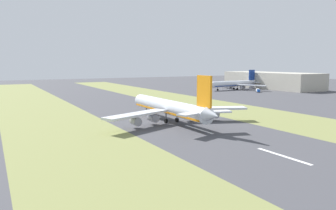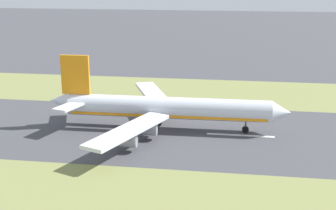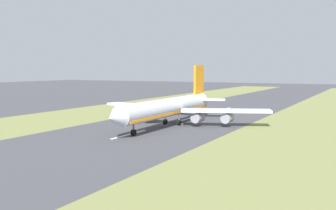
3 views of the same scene
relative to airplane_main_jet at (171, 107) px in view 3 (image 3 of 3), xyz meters
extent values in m
plane|color=#424247|center=(2.12, -0.89, -6.02)|extent=(800.00, 800.00, 0.00)
cube|color=olive|center=(-42.88, -0.89, -6.02)|extent=(40.00, 600.00, 0.01)
cube|color=olive|center=(47.12, -0.89, -6.02)|extent=(40.00, 600.00, 0.01)
cube|color=silver|center=(2.12, -58.09, -6.01)|extent=(1.20, 18.00, 0.01)
cube|color=silver|center=(2.12, -18.09, -6.01)|extent=(1.20, 18.00, 0.01)
cube|color=silver|center=(2.12, 21.91, -6.01)|extent=(1.20, 18.00, 0.01)
cylinder|color=silver|center=(-0.01, 1.91, 0.18)|extent=(6.43, 56.04, 6.00)
cone|color=silver|center=(-0.25, 32.40, 0.18)|extent=(5.92, 5.05, 5.88)
cone|color=silver|center=(0.23, -29.09, 0.98)|extent=(5.15, 6.04, 5.10)
cube|color=orange|center=(-0.01, 1.91, -1.47)|extent=(6.12, 53.80, 0.70)
cube|color=silver|center=(-17.46, -5.45, -0.72)|extent=(29.09, 16.62, 0.90)
cube|color=silver|center=(17.54, -5.18, -0.72)|extent=(29.18, 16.23, 0.90)
cylinder|color=#93939E|center=(-8.98, -2.16, -3.17)|extent=(3.24, 4.82, 3.20)
cylinder|color=#93939E|center=(-17.96, -5.73, -3.17)|extent=(3.24, 4.82, 3.20)
cylinder|color=#93939E|center=(9.02, -2.02, -3.17)|extent=(3.24, 4.82, 3.20)
cylinder|color=#93939E|center=(18.04, -5.45, -3.17)|extent=(3.24, 4.82, 3.20)
cube|color=orange|center=(0.19, -24.09, 8.68)|extent=(0.86, 8.01, 11.00)
cube|color=silver|center=(-5.31, -24.14, 1.18)|extent=(10.88, 7.34, 0.60)
cube|color=silver|center=(5.69, -24.05, 1.18)|extent=(10.86, 7.21, 0.60)
cylinder|color=#59595E|center=(-0.18, 23.18, -3.52)|extent=(0.50, 0.50, 3.20)
cylinder|color=black|center=(-0.18, 23.18, -5.12)|extent=(0.91, 1.81, 1.80)
cylinder|color=#59595E|center=(-2.59, -1.11, -3.52)|extent=(0.50, 0.50, 3.20)
cylinder|color=black|center=(-2.59, -1.11, -5.12)|extent=(0.91, 1.81, 1.80)
cylinder|color=#59595E|center=(2.61, -1.07, -3.52)|extent=(0.50, 0.50, 3.20)
cylinder|color=black|center=(2.61, -1.07, -5.12)|extent=(0.91, 1.81, 1.80)
camera|label=1|loc=(-64.91, -117.52, 18.42)|focal=35.00mm
camera|label=2|loc=(121.81, 20.02, 36.61)|focal=50.00mm
camera|label=3|loc=(-60.23, 115.97, 12.90)|focal=42.00mm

